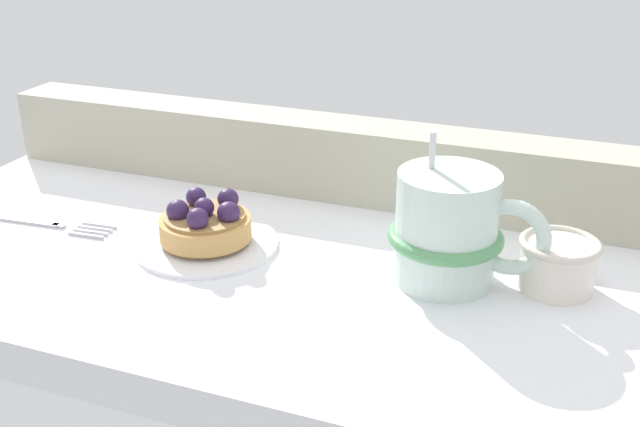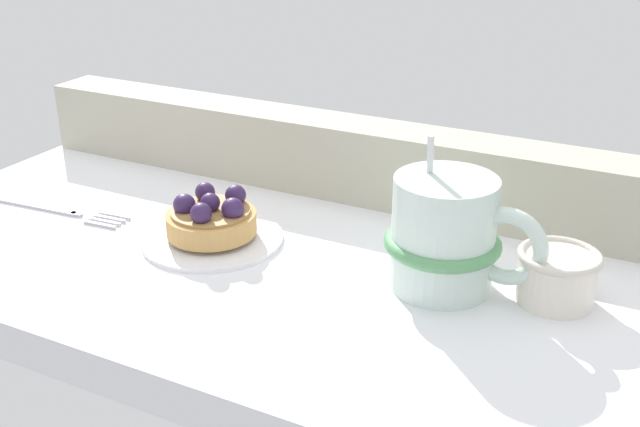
# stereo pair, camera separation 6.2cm
# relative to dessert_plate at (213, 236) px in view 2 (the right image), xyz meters

# --- Properties ---
(ground_plane) EXTENTS (0.76, 0.36, 0.03)m
(ground_plane) POSITION_rel_dessert_plate_xyz_m (0.07, -0.00, -0.02)
(ground_plane) COLOR white
(window_rail_back) EXTENTS (0.74, 0.06, 0.07)m
(window_rail_back) POSITION_rel_dessert_plate_xyz_m (0.07, 0.15, 0.03)
(window_rail_back) COLOR #B2AD99
(window_rail_back) RESTS_ON ground_plane
(dessert_plate) EXTENTS (0.12, 0.12, 0.01)m
(dessert_plate) POSITION_rel_dessert_plate_xyz_m (0.00, 0.00, 0.00)
(dessert_plate) COLOR white
(dessert_plate) RESTS_ON ground_plane
(raspberry_tart) EXTENTS (0.08, 0.08, 0.04)m
(raspberry_tart) POSITION_rel_dessert_plate_xyz_m (0.00, -0.00, 0.02)
(raspberry_tart) COLOR tan
(raspberry_tart) RESTS_ON dessert_plate
(coffee_mug) EXTENTS (0.12, 0.09, 0.12)m
(coffee_mug) POSITION_rel_dessert_plate_xyz_m (0.21, 0.01, 0.04)
(coffee_mug) COLOR silver
(coffee_mug) RESTS_ON ground_plane
(dessert_fork) EXTENTS (0.16, 0.03, 0.01)m
(dessert_fork) POSITION_rel_dessert_plate_xyz_m (-0.17, -0.02, -0.00)
(dessert_fork) COLOR #B7B7BC
(dessert_fork) RESTS_ON ground_plane
(sugar_bowl) EXTENTS (0.06, 0.06, 0.04)m
(sugar_bowl) POSITION_rel_dessert_plate_xyz_m (0.29, 0.03, 0.02)
(sugar_bowl) COLOR silver
(sugar_bowl) RESTS_ON ground_plane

